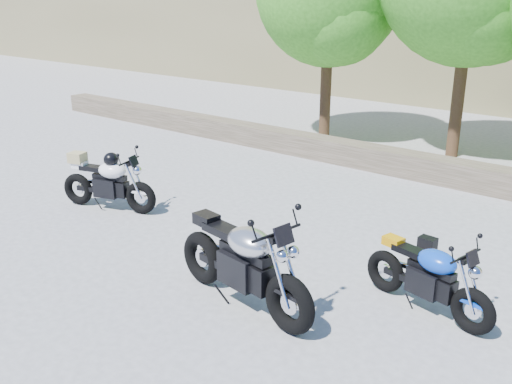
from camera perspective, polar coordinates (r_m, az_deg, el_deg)
ground at (r=8.44m, az=-5.36°, el=-6.27°), size 90.00×90.00×0.00m
stone_wall at (r=12.62m, az=12.26°, el=3.26°), size 22.00×0.55×0.50m
silver_bike at (r=6.87m, az=-1.28°, el=-7.20°), size 2.31×0.73×1.16m
white_bike at (r=10.32m, az=-14.64°, el=1.05°), size 1.84×0.80×1.05m
blue_bike at (r=7.12m, az=16.85°, el=-8.24°), size 1.78×0.64×0.90m
backpack at (r=8.59m, az=16.71°, el=-5.43°), size 0.26×0.23×0.33m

